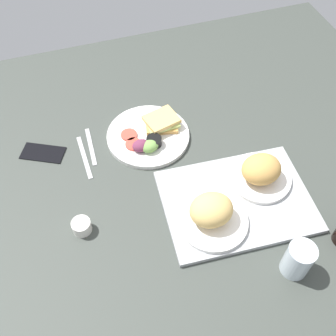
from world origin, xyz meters
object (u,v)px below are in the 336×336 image
object	(u,v)px
plate_with_salad	(150,135)
cell_phone	(43,153)
bread_plate_far	(212,213)
espresso_cup	(82,226)
serving_tray	(236,201)
bread_plate_near	(261,172)
drinking_glass	(298,260)
fork	(91,146)
knife	(84,157)

from	to	relation	value
plate_with_salad	cell_phone	distance (cm)	37.00
bread_plate_far	espresso_cup	world-z (taller)	bread_plate_far
serving_tray	bread_plate_near	bearing A→B (deg)	-153.28
plate_with_salad	drinking_glass	size ratio (longest dim) A/B	2.54
serving_tray	bread_plate_far	world-z (taller)	bread_plate_far
espresso_cup	fork	world-z (taller)	espresso_cup
bread_plate_far	knife	bearing A→B (deg)	-49.88
bread_plate_near	plate_with_salad	world-z (taller)	bread_plate_near
plate_with_salad	fork	xyz separation A→B (cm)	(20.66, -2.41, -1.45)
knife	bread_plate_far	bearing A→B (deg)	38.34
knife	cell_phone	world-z (taller)	cell_phone
bread_plate_far	espresso_cup	bearing A→B (deg)	-14.82
bread_plate_far	plate_with_salad	distance (cm)	39.22
serving_tray	drinking_glass	world-z (taller)	drinking_glass
fork	knife	xyz separation A→B (cm)	(3.00, 4.00, 0.00)
drinking_glass	espresso_cup	distance (cm)	61.14
plate_with_salad	drinking_glass	world-z (taller)	drinking_glass
fork	cell_phone	distance (cm)	16.18
bread_plate_near	knife	bearing A→B (deg)	-28.35
serving_tray	plate_with_salad	bearing A→B (deg)	-62.46
drinking_glass	cell_phone	size ratio (longest dim) A/B	0.79
bread_plate_near	cell_phone	world-z (taller)	bread_plate_near
bread_plate_near	espresso_cup	distance (cm)	56.75
espresso_cup	plate_with_salad	bearing A→B (deg)	-135.66
serving_tray	bread_plate_far	size ratio (longest dim) A/B	2.18
bread_plate_far	drinking_glass	xyz separation A→B (cm)	(-16.55, 20.31, -0.05)
bread_plate_far	fork	distance (cm)	49.71
drinking_glass	knife	distance (cm)	74.44
bread_plate_far	espresso_cup	distance (cm)	38.04
drinking_glass	plate_with_salad	bearing A→B (deg)	-67.87
plate_with_salad	drinking_glass	xyz separation A→B (cm)	(-23.85, 58.64, 3.96)
fork	bread_plate_near	bearing A→B (deg)	58.65
fork	serving_tray	bearing A→B (deg)	48.48
knife	serving_tray	bearing A→B (deg)	50.19
plate_with_salad	bread_plate_near	bearing A→B (deg)	133.21
bread_plate_far	bread_plate_near	bearing A→B (deg)	-155.27
bread_plate_near	knife	size ratio (longest dim) A/B	1.04
serving_tray	espresso_cup	world-z (taller)	espresso_cup
plate_with_salad	fork	bearing A→B (deg)	-6.66
drinking_glass	knife	world-z (taller)	drinking_glass
serving_tray	bread_plate_far	bearing A→B (deg)	22.84
bread_plate_far	knife	xyz separation A→B (cm)	(30.95, -36.74, -5.45)
serving_tray	knife	distance (cm)	52.51
serving_tray	fork	size ratio (longest dim) A/B	2.65
serving_tray	plate_with_salad	world-z (taller)	plate_with_salad
cell_phone	drinking_glass	bearing A→B (deg)	160.93
cell_phone	espresso_cup	bearing A→B (deg)	129.71
bread_plate_far	fork	xyz separation A→B (cm)	(27.95, -40.74, -5.45)
espresso_cup	bread_plate_near	bearing A→B (deg)	179.54
fork	drinking_glass	bearing A→B (deg)	38.03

